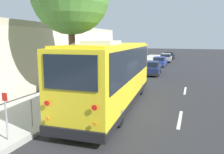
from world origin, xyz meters
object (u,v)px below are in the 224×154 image
object	(u,v)px
sign_post_near	(6,116)
sign_post_far	(32,113)
parked_sedan_black	(169,56)
parked_sedan_navy	(151,68)
parked_sedan_silver	(166,58)
parked_sedan_blue	(159,62)
shuttle_bus	(113,71)

from	to	relation	value
sign_post_near	sign_post_far	world-z (taller)	sign_post_near
parked_sedan_black	sign_post_near	bearing A→B (deg)	178.52
sign_post_far	parked_sedan_navy	bearing A→B (deg)	-6.37
parked_sedan_silver	parked_sedan_black	xyz separation A→B (m)	(5.53, 0.06, -0.03)
parked_sedan_black	sign_post_near	world-z (taller)	sign_post_near
parked_sedan_navy	parked_sedan_blue	world-z (taller)	parked_sedan_navy
parked_sedan_silver	sign_post_far	bearing A→B (deg)	174.85
parked_sedan_black	parked_sedan_blue	bearing A→B (deg)	-179.22
parked_sedan_silver	sign_post_near	size ratio (longest dim) A/B	2.87
shuttle_bus	parked_sedan_silver	bearing A→B (deg)	-3.55
parked_sedan_navy	parked_sedan_silver	xyz separation A→B (m)	(13.33, 0.10, 0.00)
parked_sedan_black	sign_post_far	size ratio (longest dim) A/B	3.80
parked_sedan_blue	parked_sedan_navy	bearing A→B (deg)	-178.83
shuttle_bus	sign_post_far	bearing A→B (deg)	152.30
sign_post_near	sign_post_far	bearing A→B (deg)	0.00
parked_sedan_navy	parked_sedan_black	distance (m)	18.86
parked_sedan_blue	parked_sedan_silver	xyz separation A→B (m)	(6.11, -0.12, 0.04)
shuttle_bus	sign_post_far	size ratio (longest dim) A/B	9.09
shuttle_bus	sign_post_far	world-z (taller)	shuttle_bus
parked_sedan_navy	sign_post_far	size ratio (longest dim) A/B	4.26
parked_sedan_black	sign_post_near	xyz separation A→B (m)	(-36.07, 1.62, 0.41)
parked_sedan_navy	sign_post_near	distance (m)	17.30
parked_sedan_blue	sign_post_near	size ratio (longest dim) A/B	2.69
shuttle_bus	parked_sedan_blue	bearing A→B (deg)	-3.06
parked_sedan_silver	sign_post_far	size ratio (longest dim) A/B	4.30
parked_sedan_navy	sign_post_near	world-z (taller)	sign_post_near
parked_sedan_silver	sign_post_near	xyz separation A→B (m)	(-30.53, 1.68, 0.38)
sign_post_near	parked_sedan_blue	bearing A→B (deg)	-3.65
shuttle_bus	parked_sedan_black	size ratio (longest dim) A/B	2.39
parked_sedan_silver	sign_post_far	distance (m)	29.36
parked_sedan_silver	parked_sedan_navy	bearing A→B (deg)	178.58
parked_sedan_silver	sign_post_far	world-z (taller)	parked_sedan_silver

